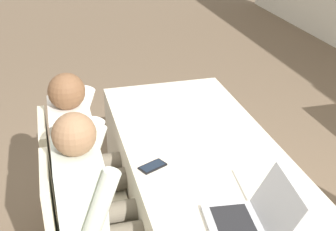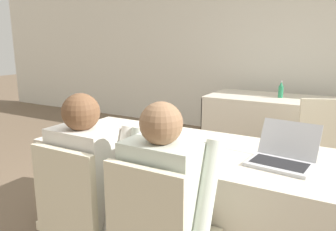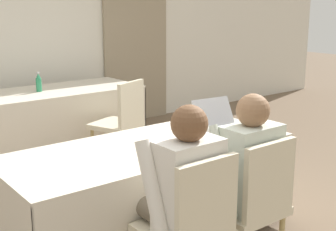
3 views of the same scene
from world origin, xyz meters
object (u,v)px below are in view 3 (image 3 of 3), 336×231
laptop (223,125)px  chair_near_right (252,202)px  person_checkered_shirt (179,191)px  water_bottle (39,83)px  person_white_shirt (241,172)px  chair_far_spare (122,119)px  cell_phone (188,154)px  chair_near_left (191,224)px

laptop → chair_near_right: size_ratio=0.42×
chair_near_right → person_checkered_shirt: (-0.49, 0.10, 0.16)m
laptop → water_bottle: (-0.47, 2.37, 0.05)m
laptop → person_white_shirt: size_ratio=0.33×
person_checkered_shirt → person_white_shirt: same height
laptop → chair_near_right: laptop is taller
water_bottle → person_white_shirt: bearing=-89.1°
chair_near_right → person_checkered_shirt: person_checkered_shirt is taller
chair_near_right → person_checkered_shirt: size_ratio=0.78×
chair_near_right → chair_far_spare: size_ratio=1.00×
chair_near_right → chair_far_spare: (0.47, 2.22, 0.00)m
cell_phone → chair_far_spare: size_ratio=0.18×
chair_near_right → person_checkered_shirt: bearing=-12.0°
chair_near_left → person_white_shirt: (0.49, 0.10, 0.16)m
chair_near_right → person_white_shirt: person_white_shirt is taller
cell_phone → person_checkered_shirt: size_ratio=0.14×
water_bottle → person_white_shirt: person_white_shirt is taller
chair_near_left → chair_far_spare: bearing=-113.4°
water_bottle → person_checkered_shirt: 3.01m
cell_phone → chair_near_right: (0.16, -0.42, -0.23)m
laptop → chair_far_spare: (0.05, 1.53, -0.27)m
chair_near_left → person_checkered_shirt: (-0.00, 0.10, 0.16)m
chair_far_spare → chair_near_right: bearing=56.2°
chair_near_left → cell_phone: bearing=-128.1°
chair_near_right → person_white_shirt: bearing=-90.0°
chair_far_spare → person_checkered_shirt: 2.33m
laptop → person_white_shirt: bearing=-119.2°
laptop → cell_phone: bearing=-148.0°
water_bottle → person_white_shirt: size_ratio=0.18×
water_bottle → laptop: bearing=-78.8°
cell_phone → person_white_shirt: bearing=-88.4°
laptop → cell_phone: laptop is taller
chair_near_left → chair_far_spare: (0.96, 2.22, 0.00)m
cell_phone → person_white_shirt: person_white_shirt is taller
chair_far_spare → person_white_shirt: bearing=55.6°
chair_far_spare → chair_near_left: bearing=44.8°
chair_far_spare → person_white_shirt: person_white_shirt is taller
water_bottle → chair_near_left: water_bottle is taller
person_white_shirt → water_bottle: bearing=-89.1°
cell_phone → chair_near_right: 0.50m
laptop → cell_phone: size_ratio=2.38×
laptop → chair_far_spare: 1.55m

